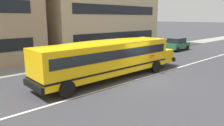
% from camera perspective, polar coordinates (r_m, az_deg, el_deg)
% --- Properties ---
extents(ground_plane, '(400.00, 400.00, 0.00)m').
position_cam_1_polar(ground_plane, '(14.99, 7.86, -4.18)').
color(ground_plane, '#38383D').
extents(sidewalk_far, '(120.00, 3.00, 0.01)m').
position_cam_1_polar(sidewalk_far, '(21.02, -9.45, 0.52)').
color(sidewalk_far, gray).
rests_on(sidewalk_far, ground_plane).
extents(lane_centreline, '(110.00, 0.16, 0.01)m').
position_cam_1_polar(lane_centreline, '(14.99, 7.86, -4.17)').
color(lane_centreline, silver).
rests_on(lane_centreline, ground_plane).
extents(school_bus, '(12.19, 2.88, 2.72)m').
position_cam_1_polar(school_bus, '(14.59, -0.46, 2.01)').
color(school_bus, yellow).
rests_on(school_bus, ground_plane).
extents(parked_car_green_under_tree, '(3.98, 2.04, 1.64)m').
position_cam_1_polar(parked_car_green_under_tree, '(28.84, 17.20, 4.96)').
color(parked_car_green_under_tree, '#236038').
rests_on(parked_car_green_under_tree, ground_plane).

